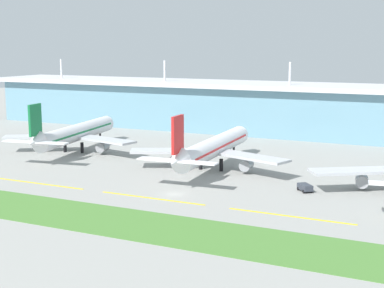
# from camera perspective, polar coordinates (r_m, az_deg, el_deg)

# --- Properties ---
(ground_plane) EXTENTS (600.00, 600.00, 0.00)m
(ground_plane) POSITION_cam_1_polar(r_m,az_deg,el_deg) (140.76, -1.81, -5.03)
(ground_plane) COLOR gray
(terminal_building) EXTENTS (288.00, 34.00, 29.72)m
(terminal_building) POSITION_cam_1_polar(r_m,az_deg,el_deg) (236.11, 10.02, 3.46)
(terminal_building) COLOR #6693A8
(terminal_building) RESTS_ON ground
(airliner_near) EXTENTS (48.11, 59.25, 18.90)m
(airliner_near) POSITION_cam_1_polar(r_m,az_deg,el_deg) (199.25, -11.60, 1.06)
(airliner_near) COLOR silver
(airliner_near) RESTS_ON ground
(airliner_middle) EXTENTS (48.69, 61.55, 18.90)m
(airliner_middle) POSITION_cam_1_polar(r_m,az_deg,el_deg) (167.44, 2.07, -0.38)
(airliner_middle) COLOR white
(airliner_middle) RESTS_ON ground
(taxiway_stripe_mid_west) EXTENTS (28.00, 0.70, 0.04)m
(taxiway_stripe_mid_west) POSITION_cam_1_polar(r_m,az_deg,el_deg) (156.44, -14.95, -3.84)
(taxiway_stripe_mid_west) COLOR yellow
(taxiway_stripe_mid_west) RESTS_ON ground
(taxiway_stripe_centre) EXTENTS (28.00, 0.70, 0.04)m
(taxiway_stripe_centre) POSITION_cam_1_polar(r_m,az_deg,el_deg) (137.31, -4.02, -5.42)
(taxiway_stripe_centre) COLOR yellow
(taxiway_stripe_centre) RESTS_ON ground
(taxiway_stripe_mid_east) EXTENTS (28.00, 0.70, 0.04)m
(taxiway_stripe_mid_east) POSITION_cam_1_polar(r_m,az_deg,el_deg) (124.69, 9.81, -7.12)
(taxiway_stripe_mid_east) COLOR yellow
(taxiway_stripe_mid_east) RESTS_ON ground
(grass_verge) EXTENTS (300.00, 18.00, 0.10)m
(grass_verge) POSITION_cam_1_polar(r_m,az_deg,el_deg) (120.15, -7.29, -7.70)
(grass_verge) COLOR #477A33
(grass_verge) RESTS_ON ground
(pushback_tug) EXTENTS (4.69, 4.90, 1.85)m
(pushback_tug) POSITION_cam_1_polar(r_m,az_deg,el_deg) (145.68, 11.22, -4.26)
(pushback_tug) COLOR #333842
(pushback_tug) RESTS_ON ground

